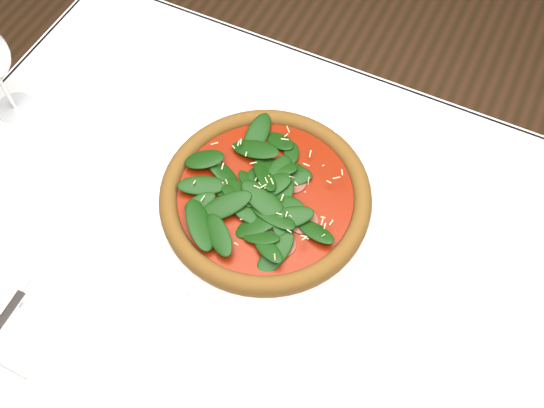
% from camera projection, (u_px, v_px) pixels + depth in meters
% --- Properties ---
extents(ground, '(6.00, 6.00, 0.00)m').
position_uv_depth(ground, '(278.00, 386.00, 1.55)').
color(ground, brown).
rests_on(ground, ground).
extents(dining_table, '(1.21, 0.81, 0.75)m').
position_uv_depth(dining_table, '(281.00, 289.00, 0.98)').
color(dining_table, white).
rests_on(dining_table, ground).
extents(plate, '(0.38, 0.38, 0.02)m').
position_uv_depth(plate, '(266.00, 201.00, 0.94)').
color(plate, white).
rests_on(plate, dining_table).
extents(pizza, '(0.36, 0.36, 0.04)m').
position_uv_depth(pizza, '(265.00, 194.00, 0.92)').
color(pizza, '#996125').
rests_on(pizza, plate).
extents(fork, '(0.02, 0.15, 0.00)m').
position_uv_depth(fork, '(9.00, 311.00, 0.84)').
color(fork, silver).
rests_on(fork, napkin).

